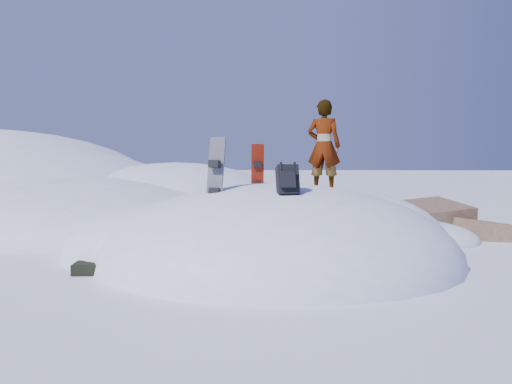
{
  "coord_description": "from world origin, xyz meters",
  "views": [
    {
      "loc": [
        0.02,
        -9.54,
        2.04
      ],
      "look_at": [
        -0.42,
        0.3,
        1.32
      ],
      "focal_mm": 35.0,
      "sensor_mm": 36.0,
      "label": 1
    }
  ],
  "objects_px": {
    "snowboard_red": "(257,177)",
    "snowboard_dark": "(215,181)",
    "backpack": "(288,180)",
    "person": "(324,146)"
  },
  "relations": [
    {
      "from": "snowboard_red",
      "to": "snowboard_dark",
      "type": "distance_m",
      "value": 1.49
    },
    {
      "from": "snowboard_dark",
      "to": "backpack",
      "type": "relative_size",
      "value": 2.7
    },
    {
      "from": "snowboard_dark",
      "to": "person",
      "type": "relative_size",
      "value": 0.85
    },
    {
      "from": "backpack",
      "to": "person",
      "type": "height_order",
      "value": "person"
    },
    {
      "from": "snowboard_dark",
      "to": "backpack",
      "type": "bearing_deg",
      "value": 1.12
    },
    {
      "from": "snowboard_red",
      "to": "backpack",
      "type": "height_order",
      "value": "snowboard_red"
    },
    {
      "from": "snowboard_dark",
      "to": "snowboard_red",
      "type": "bearing_deg",
      "value": 81.42
    },
    {
      "from": "snowboard_red",
      "to": "person",
      "type": "bearing_deg",
      "value": 2.79
    },
    {
      "from": "snowboard_dark",
      "to": "person",
      "type": "bearing_deg",
      "value": 56.89
    },
    {
      "from": "person",
      "to": "backpack",
      "type": "bearing_deg",
      "value": 84.27
    }
  ]
}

